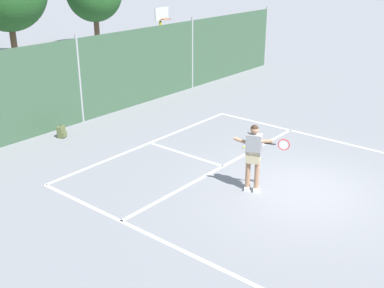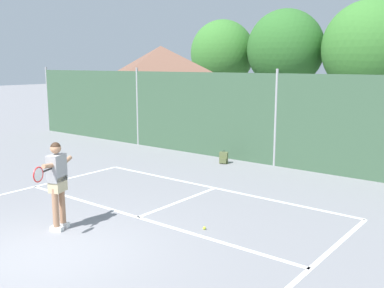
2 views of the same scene
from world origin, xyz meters
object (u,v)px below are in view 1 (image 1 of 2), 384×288
(basketball_hoop, at_px, (162,34))
(backpack_olive, at_px, (62,132))
(tennis_ball, at_px, (244,147))
(tennis_player, at_px, (254,152))

(basketball_hoop, xyz_separation_m, backpack_olive, (-8.14, -2.78, -2.12))
(basketball_hoop, xyz_separation_m, tennis_ball, (-4.97, -8.19, -2.28))
(backpack_olive, bearing_deg, tennis_ball, -59.60)
(basketball_hoop, xyz_separation_m, tennis_player, (-7.37, -10.04, -1.20))
(tennis_ball, xyz_separation_m, backpack_olive, (-3.17, 5.40, 0.16))
(basketball_hoop, height_order, tennis_ball, basketball_hoop)
(tennis_ball, bearing_deg, backpack_olive, 120.40)
(basketball_hoop, height_order, backpack_olive, basketball_hoop)
(tennis_ball, distance_m, backpack_olive, 6.26)
(tennis_player, relative_size, backpack_olive, 4.01)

